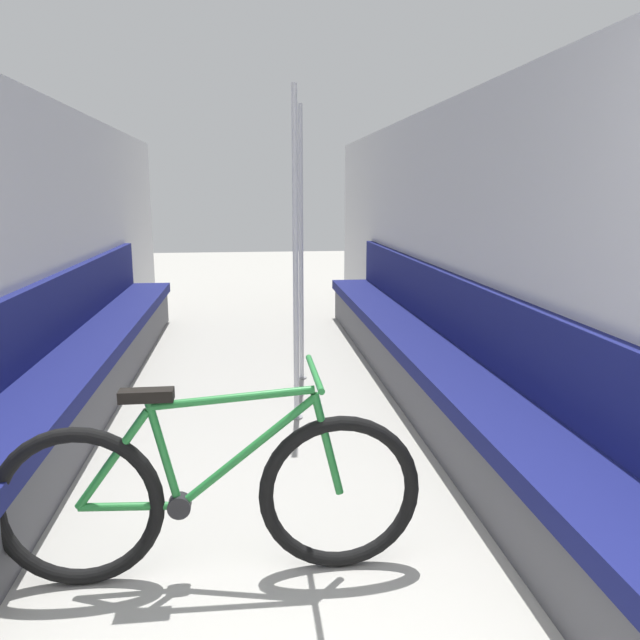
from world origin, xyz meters
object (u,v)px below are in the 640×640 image
object	(u,v)px
bench_seat_row_left	(79,369)
bicycle	(211,495)
grab_pole_near	(296,264)
grab_pole_far	(301,251)
bench_seat_row_right	(425,358)

from	to	relation	value
bench_seat_row_left	bicycle	xyz separation A→B (m)	(1.02, -2.05, 0.05)
grab_pole_near	grab_pole_far	bearing A→B (deg)	82.84
grab_pole_near	grab_pole_far	size ratio (longest dim) A/B	1.00
bench_seat_row_left	grab_pole_far	size ratio (longest dim) A/B	2.85
grab_pole_far	grab_pole_near	bearing A→B (deg)	-97.16
bicycle	grab_pole_far	bearing A→B (deg)	81.15
bench_seat_row_right	grab_pole_near	size ratio (longest dim) A/B	2.85
bench_seat_row_right	grab_pole_far	size ratio (longest dim) A/B	2.85
grab_pole_near	grab_pole_far	world-z (taller)	same
bicycle	grab_pole_near	distance (m)	1.91
bicycle	grab_pole_near	xyz separation A→B (m)	(0.47, 1.71, 0.70)
bench_seat_row_left	bicycle	world-z (taller)	bench_seat_row_left
bench_seat_row_left	bench_seat_row_right	size ratio (longest dim) A/B	1.00
bicycle	grab_pole_near	size ratio (longest dim) A/B	0.77
bench_seat_row_left	bench_seat_row_right	xyz separation A→B (m)	(2.47, 0.00, 0.00)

